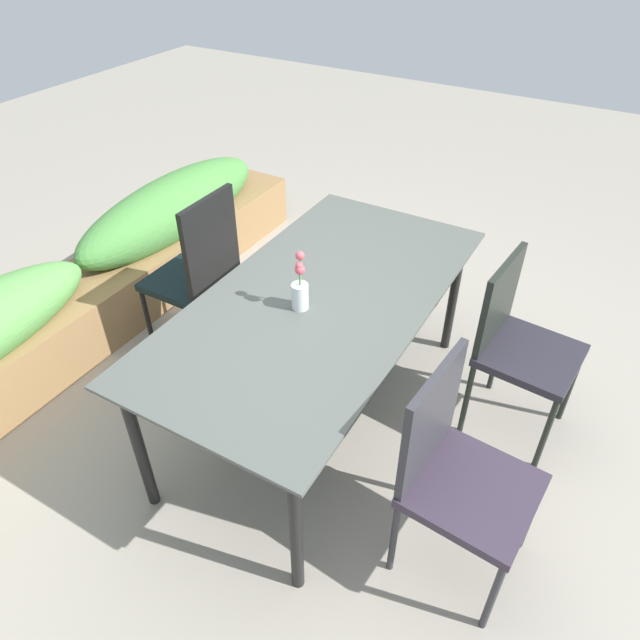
{
  "coord_description": "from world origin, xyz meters",
  "views": [
    {
      "loc": [
        -1.77,
        -1.03,
        2.24
      ],
      "look_at": [
        0.03,
        0.01,
        0.62
      ],
      "focal_mm": 32.12,
      "sensor_mm": 36.0,
      "label": 1
    }
  ],
  "objects_px": {
    "dining_table": "(320,307)",
    "planter_box": "(87,286)",
    "chair_near_right": "(518,339)",
    "chair_far_side": "(199,270)",
    "chair_near_left": "(456,467)",
    "flower_vase": "(300,290)"
  },
  "relations": [
    {
      "from": "planter_box",
      "to": "flower_vase",
      "type": "bearing_deg",
      "value": -91.48
    },
    {
      "from": "dining_table",
      "to": "chair_near_left",
      "type": "distance_m",
      "value": 0.92
    },
    {
      "from": "flower_vase",
      "to": "planter_box",
      "type": "height_order",
      "value": "flower_vase"
    },
    {
      "from": "chair_far_side",
      "to": "chair_near_right",
      "type": "distance_m",
      "value": 1.66
    },
    {
      "from": "chair_far_side",
      "to": "flower_vase",
      "type": "relative_size",
      "value": 3.72
    },
    {
      "from": "dining_table",
      "to": "chair_far_side",
      "type": "relative_size",
      "value": 1.83
    },
    {
      "from": "dining_table",
      "to": "chair_near_right",
      "type": "bearing_deg",
      "value": -62.56
    },
    {
      "from": "flower_vase",
      "to": "chair_near_right",
      "type": "bearing_deg",
      "value": -57.82
    },
    {
      "from": "chair_near_left",
      "to": "chair_near_right",
      "type": "distance_m",
      "value": 0.83
    },
    {
      "from": "chair_near_left",
      "to": "chair_far_side",
      "type": "height_order",
      "value": "chair_far_side"
    },
    {
      "from": "dining_table",
      "to": "planter_box",
      "type": "height_order",
      "value": "dining_table"
    },
    {
      "from": "chair_near_left",
      "to": "chair_far_side",
      "type": "xyz_separation_m",
      "value": [
        0.52,
        1.62,
        0.04
      ]
    },
    {
      "from": "dining_table",
      "to": "planter_box",
      "type": "bearing_deg",
      "value": 92.68
    },
    {
      "from": "chair_far_side",
      "to": "chair_near_right",
      "type": "relative_size",
      "value": 1.1
    },
    {
      "from": "chair_near_right",
      "to": "planter_box",
      "type": "xyz_separation_m",
      "value": [
        -0.5,
        2.37,
        -0.22
      ]
    },
    {
      "from": "chair_near_right",
      "to": "dining_table",
      "type": "bearing_deg",
      "value": -57.07
    },
    {
      "from": "chair_far_side",
      "to": "chair_near_right",
      "type": "bearing_deg",
      "value": -78.78
    },
    {
      "from": "chair_near_left",
      "to": "flower_vase",
      "type": "distance_m",
      "value": 0.95
    },
    {
      "from": "chair_near_left",
      "to": "chair_far_side",
      "type": "bearing_deg",
      "value": -102.56
    },
    {
      "from": "chair_near_left",
      "to": "chair_near_right",
      "type": "xyz_separation_m",
      "value": [
        0.83,
        -0.01,
        0.01
      ]
    },
    {
      "from": "chair_far_side",
      "to": "planter_box",
      "type": "relative_size",
      "value": 0.28
    },
    {
      "from": "chair_near_right",
      "to": "planter_box",
      "type": "height_order",
      "value": "chair_near_right"
    }
  ]
}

